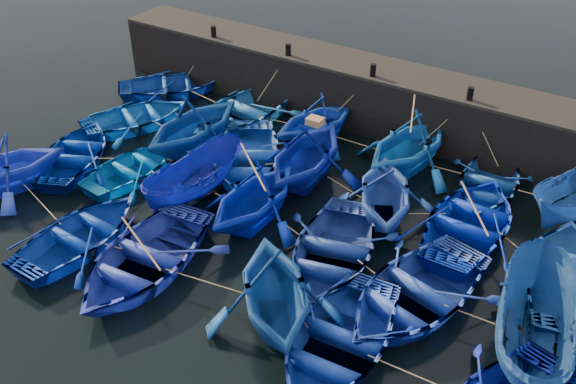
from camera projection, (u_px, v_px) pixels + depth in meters
The scene contains 34 objects.
ground at pixel (235, 258), 20.52m from camera, with size 120.00×120.00×0.00m, color black.
quay_wall at pixel (379, 98), 27.13m from camera, with size 26.00×2.50×2.50m, color black.
quay_top at pixel (382, 69), 26.38m from camera, with size 26.00×2.50×0.12m, color black.
bollard_0 at pixel (213, 32), 29.07m from camera, with size 0.24×0.24×0.50m, color black.
bollard_1 at pixel (288, 50), 27.32m from camera, with size 0.24×0.24×0.50m, color black.
bollard_2 at pixel (373, 70), 25.58m from camera, with size 0.24×0.24×0.50m, color black.
bollard_3 at pixel (470, 94), 23.83m from camera, with size 0.24×0.24×0.50m, color black.
boat_0 at pixel (171, 85), 29.91m from camera, with size 3.45×4.82×1.00m, color navy.
boat_1 at pixel (241, 111), 27.60m from camera, with size 4.09×5.72×1.19m, color #2165B4.
boat_2 at pixel (316, 120), 25.94m from camera, with size 3.50×4.06×2.14m, color #0E33A1.
boat_3 at pixel (409, 143), 24.08m from camera, with size 4.05×4.70×2.47m, color #0E5096.
boat_4 at pixel (488, 183), 23.22m from camera, with size 3.19×4.46×0.93m, color navy.
boat_6 at pixel (137, 117), 27.38m from camera, with size 3.35×4.68×0.97m, color blue.
boat_7 at pixel (194, 124), 25.19m from camera, with size 4.23×4.90×2.58m, color navy.
boat_8 at pixel (246, 157), 24.50m from camera, with size 3.97×5.55×1.15m, color blue.
boat_9 at pixel (307, 153), 23.40m from camera, with size 4.18×4.85×2.55m, color navy.
boat_10 at pixel (386, 191), 21.62m from camera, with size 3.73×4.33×2.28m, color #264BA6.
boat_11 at pixel (471, 222), 21.16m from camera, with size 3.90×5.45×1.13m, color #021EA8.
boat_12 at pixel (568, 274), 19.06m from camera, with size 3.81×5.33×1.11m, color blue.
boat_13 at pixel (76, 153), 24.89m from camera, with size 3.39×4.74×0.98m, color navy.
boat_14 at pixel (133, 168), 24.15m from camera, with size 3.01×4.21×0.87m, color blue.
boat_15 at pixel (194, 178), 22.76m from camera, with size 1.70×4.52×1.75m, color navy.
boat_16 at pixel (254, 196), 21.40m from camera, with size 3.74×4.34×2.28m, color #031CA7.
boat_17 at pixel (332, 250), 20.00m from camera, with size 3.75×5.24×1.09m, color navy.
boat_18 at pixel (414, 292), 18.39m from camera, with size 4.02×5.62×1.17m, color #1B389A.
boat_19 at pixel (533, 325), 16.75m from camera, with size 1.99×5.29×2.05m, color navy.
boat_20 at pixel (4, 164), 23.06m from camera, with size 3.68×4.27×2.25m, color #1930C2.
boat_21 at pixel (80, 235), 20.72m from camera, with size 3.44×4.80×1.00m, color navy.
boat_22 at pixel (143, 258), 19.63m from camera, with size 4.02×5.62×1.16m, color navy.
boat_23 at pixel (274, 290), 17.60m from camera, with size 3.93×4.56×2.40m, color navy.
boat_24 at pixel (337, 341), 16.92m from camera, with size 3.83×5.35×1.11m, color #15379E.
wooden_crate at pixel (315, 121), 22.47m from camera, with size 0.57×0.45×0.25m, color #996D42.
mooring_ropes at pixel (314, 166), 23.45m from camera, with size 18.15×11.71×2.10m.
loose_oars at pixel (326, 179), 21.05m from camera, with size 10.19×11.83×1.40m.
Camera 1 is at (9.75, -12.38, 13.42)m, focal length 40.00 mm.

